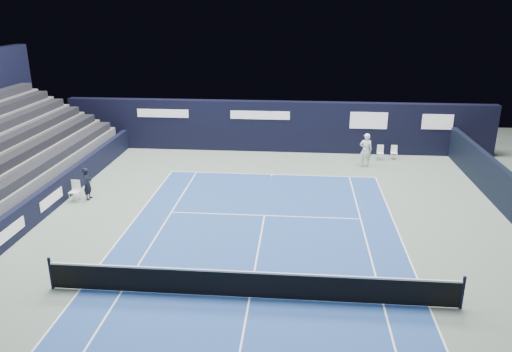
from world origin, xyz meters
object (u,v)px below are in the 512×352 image
Objects in this scene: tennis_player at (366,150)px; tennis_net at (250,284)px; folding_chair_back_b at (394,151)px; folding_chair_back_a at (380,150)px; line_judge_chair at (75,189)px.

tennis_net is at bearing -110.36° from tennis_player.
tennis_net reaches higher than folding_chair_back_b.
tennis_player is (-1.85, -1.51, 0.48)m from folding_chair_back_b.
tennis_player reaches higher than folding_chair_back_a.
folding_chair_back_a is 16.44m from tennis_net.
line_judge_chair is at bearing -155.22° from tennis_player.
folding_chair_back_a is 16.97m from line_judge_chair.
line_judge_chair is at bearing 140.25° from tennis_net.
folding_chair_back_b is 0.06× the size of tennis_net.
folding_chair_back_a reaches higher than folding_chair_back_b.
line_judge_chair reaches higher than folding_chair_back_a.
line_judge_chair is at bearing -148.15° from folding_chair_back_b.
tennis_player reaches higher than folding_chair_back_b.
line_judge_chair is 0.08× the size of tennis_net.
tennis_net reaches higher than line_judge_chair.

